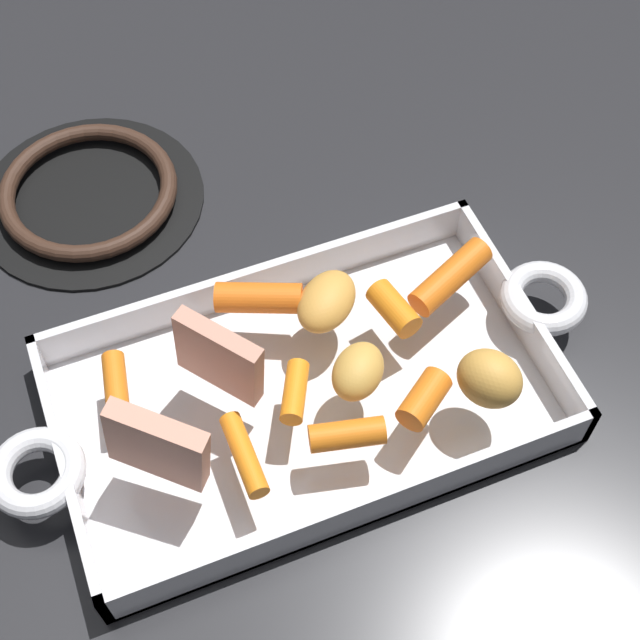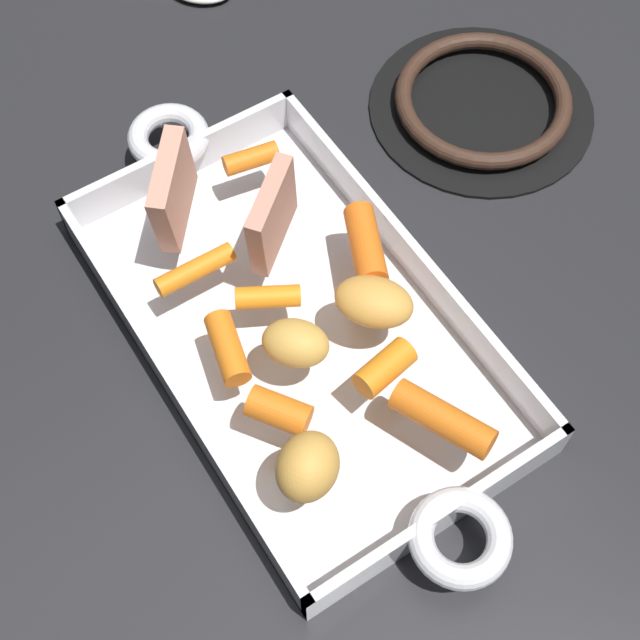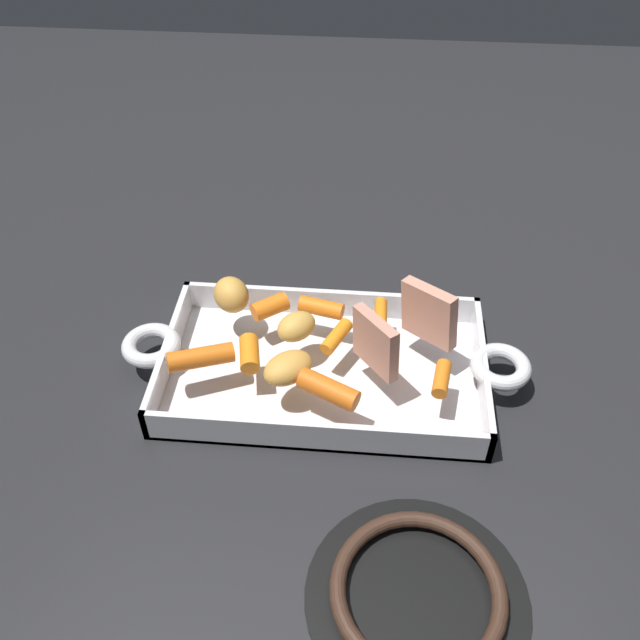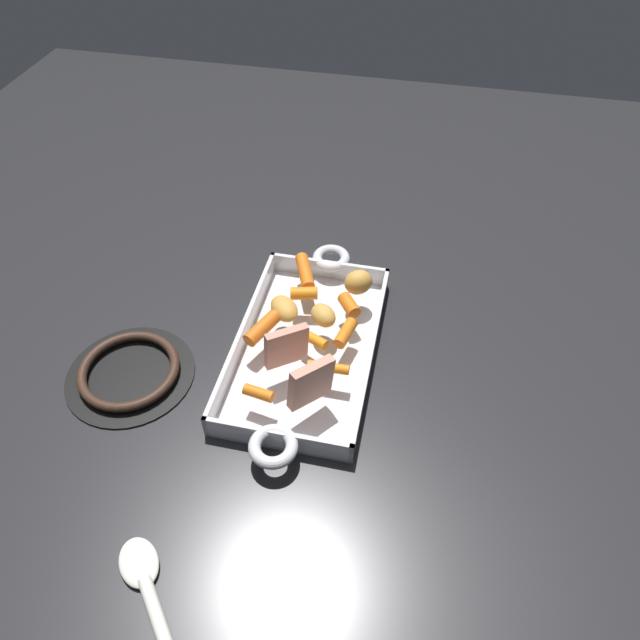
# 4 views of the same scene
# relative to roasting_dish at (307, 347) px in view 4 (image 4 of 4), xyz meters

# --- Properties ---
(ground_plane) EXTENTS (2.03, 2.03, 0.00)m
(ground_plane) POSITION_rel_roasting_dish_xyz_m (0.00, 0.00, -0.01)
(ground_plane) COLOR #232326
(roasting_dish) EXTENTS (0.46, 0.21, 0.04)m
(roasting_dish) POSITION_rel_roasting_dish_xyz_m (0.00, 0.00, 0.00)
(roasting_dish) COLOR silver
(roasting_dish) RESTS_ON ground_plane
(roast_slice_outer) EXTENTS (0.07, 0.06, 0.07)m
(roast_slice_outer) POSITION_rel_roasting_dish_xyz_m (0.11, 0.03, 0.06)
(roast_slice_outer) COLOR tan
(roast_slice_outer) RESTS_ON roasting_dish
(roast_slice_thick) EXTENTS (0.05, 0.06, 0.07)m
(roast_slice_thick) POSITION_rel_roasting_dish_xyz_m (0.06, -0.02, 0.06)
(roast_slice_thick) COLOR tan
(roast_slice_thick) RESTS_ON roasting_dish
(baby_carrot_long) EXTENTS (0.07, 0.05, 0.03)m
(baby_carrot_long) POSITION_rel_roasting_dish_xyz_m (0.01, -0.07, 0.04)
(baby_carrot_long) COLOR orange
(baby_carrot_long) RESTS_ON roasting_dish
(baby_carrot_center_left) EXTENTS (0.05, 0.04, 0.02)m
(baby_carrot_center_left) POSITION_rel_roasting_dish_xyz_m (-0.07, 0.05, 0.04)
(baby_carrot_center_left) COLOR orange
(baby_carrot_center_left) RESTS_ON roasting_dish
(baby_carrot_southwest) EXTENTS (0.04, 0.05, 0.02)m
(baby_carrot_southwest) POSITION_rel_roasting_dish_xyz_m (0.01, 0.02, 0.04)
(baby_carrot_southwest) COLOR orange
(baby_carrot_southwest) RESTS_ON roasting_dish
(baby_carrot_short) EXTENTS (0.05, 0.03, 0.02)m
(baby_carrot_short) POSITION_rel_roasting_dish_xyz_m (-0.01, 0.06, 0.04)
(baby_carrot_short) COLOR orange
(baby_carrot_short) RESTS_ON roasting_dish
(baby_carrot_northeast) EXTENTS (0.02, 0.06, 0.02)m
(baby_carrot_northeast) POSITION_rel_roasting_dish_xyz_m (0.06, 0.05, 0.04)
(baby_carrot_northeast) COLOR orange
(baby_carrot_northeast) RESTS_ON roasting_dish
(baby_carrot_southeast) EXTENTS (0.03, 0.05, 0.02)m
(baby_carrot_southeast) POSITION_rel_roasting_dish_xyz_m (-0.08, -0.02, 0.04)
(baby_carrot_southeast) COLOR orange
(baby_carrot_southeast) RESTS_ON roasting_dish
(baby_carrot_center_right) EXTENTS (0.08, 0.05, 0.03)m
(baby_carrot_center_right) POSITION_rel_roasting_dish_xyz_m (-0.13, -0.03, 0.04)
(baby_carrot_center_right) COLOR orange
(baby_carrot_center_right) RESTS_ON roasting_dish
(baby_carrot_northwest) EXTENTS (0.02, 0.05, 0.02)m
(baby_carrot_northwest) POSITION_rel_roasting_dish_xyz_m (0.13, -0.04, 0.04)
(baby_carrot_northwest) COLOR orange
(baby_carrot_northwest) RESTS_ON roasting_dish
(potato_halved) EXTENTS (0.06, 0.06, 0.03)m
(potato_halved) POSITION_rel_roasting_dish_xyz_m (-0.03, 0.02, 0.04)
(potato_halved) COLOR gold
(potato_halved) RESTS_ON roasting_dish
(potato_golden_small) EXTENTS (0.06, 0.06, 0.04)m
(potato_golden_small) POSITION_rel_roasting_dish_xyz_m (-0.11, 0.06, 0.05)
(potato_golden_small) COLOR gold
(potato_golden_small) RESTS_ON roasting_dish
(potato_near_roast) EXTENTS (0.07, 0.07, 0.03)m
(potato_near_roast) POSITION_rel_roasting_dish_xyz_m (-0.03, -0.04, 0.04)
(potato_near_roast) COLOR gold
(potato_near_roast) RESTS_ON roasting_dish
(stove_burner_rear) EXTENTS (0.20, 0.20, 0.02)m
(stove_burner_rear) POSITION_rel_roasting_dish_xyz_m (0.10, -0.25, -0.00)
(stove_burner_rear) COLOR black
(stove_burner_rear) RESTS_ON ground_plane
(serving_spoon) EXTENTS (0.19, 0.18, 0.02)m
(serving_spoon) POSITION_rel_roasting_dish_xyz_m (0.41, -0.08, -0.01)
(serving_spoon) COLOR white
(serving_spoon) RESTS_ON ground_plane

